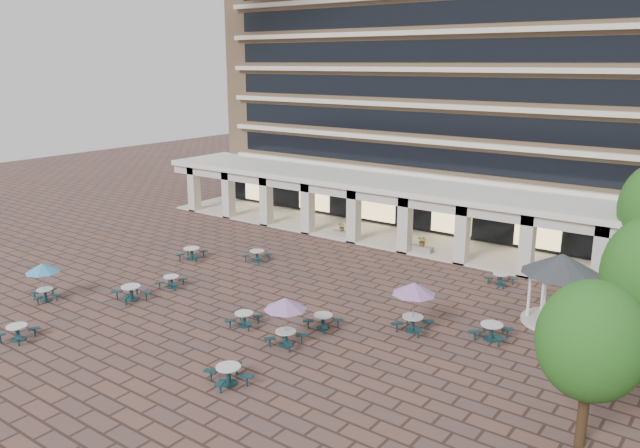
% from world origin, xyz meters
% --- Properties ---
extents(ground, '(120.00, 120.00, 0.00)m').
position_xyz_m(ground, '(0.00, 0.00, 0.00)').
color(ground, brown).
rests_on(ground, ground).
extents(apartment_building, '(40.00, 15.50, 25.20)m').
position_xyz_m(apartment_building, '(0.00, 25.47, 12.60)').
color(apartment_building, tan).
rests_on(apartment_building, ground).
extents(retail_arcade, '(42.00, 6.60, 4.40)m').
position_xyz_m(retail_arcade, '(0.00, 14.80, 3.00)').
color(retail_arcade, white).
rests_on(retail_arcade, ground).
extents(picnic_table_0, '(1.94, 1.94, 0.72)m').
position_xyz_m(picnic_table_0, '(-5.82, -11.00, 0.43)').
color(picnic_table_0, '#143A3C').
rests_on(picnic_table_0, ground).
extents(picnic_table_1, '(1.83, 1.83, 0.70)m').
position_xyz_m(picnic_table_1, '(1.76, -3.41, 0.42)').
color(picnic_table_1, '#143A3C').
rests_on(picnic_table_1, ground).
extents(picnic_table_2, '(2.14, 2.14, 0.78)m').
position_xyz_m(picnic_table_2, '(5.23, -8.05, 0.47)').
color(picnic_table_2, '#143A3C').
rests_on(picnic_table_2, ground).
extents(picnic_table_3, '(1.68, 1.68, 0.72)m').
position_xyz_m(picnic_table_3, '(5.10, -1.29, 0.43)').
color(picnic_table_3, '#143A3C').
rests_on(picnic_table_3, ground).
extents(picnic_table_4, '(1.84, 1.84, 2.12)m').
position_xyz_m(picnic_table_4, '(-9.52, -7.41, 1.80)').
color(picnic_table_4, '#143A3C').
rests_on(picnic_table_4, ground).
extents(picnic_table_5, '(2.06, 2.06, 0.80)m').
position_xyz_m(picnic_table_5, '(-5.74, -4.52, 0.48)').
color(picnic_table_5, '#143A3C').
rests_on(picnic_table_5, ground).
extents(picnic_table_6, '(2.03, 2.03, 2.35)m').
position_xyz_m(picnic_table_6, '(4.85, -3.89, 1.99)').
color(picnic_table_6, '#143A3C').
rests_on(picnic_table_6, ground).
extents(picnic_table_7, '(1.80, 1.80, 0.80)m').
position_xyz_m(picnic_table_7, '(12.33, 2.40, 0.48)').
color(picnic_table_7, '#143A3C').
rests_on(picnic_table_7, ground).
extents(picnic_table_8, '(1.69, 1.69, 0.73)m').
position_xyz_m(picnic_table_8, '(-4.76, 4.80, 0.44)').
color(picnic_table_8, '#143A3C').
rests_on(picnic_table_8, ground).
extents(picnic_table_9, '(1.81, 1.81, 0.68)m').
position_xyz_m(picnic_table_9, '(-5.50, -1.87, 0.41)').
color(picnic_table_9, '#143A3C').
rests_on(picnic_table_9, ground).
extents(picnic_table_11, '(2.17, 2.17, 2.51)m').
position_xyz_m(picnic_table_11, '(8.85, 1.04, 2.13)').
color(picnic_table_11, '#143A3C').
rests_on(picnic_table_11, ground).
extents(picnic_table_12, '(2.16, 2.16, 0.80)m').
position_xyz_m(picnic_table_12, '(-8.55, 2.50, 0.48)').
color(picnic_table_12, '#143A3C').
rests_on(picnic_table_12, ground).
extents(picnic_table_13, '(1.78, 1.78, 0.69)m').
position_xyz_m(picnic_table_13, '(9.92, 10.00, 0.41)').
color(picnic_table_13, '#143A3C').
rests_on(picnic_table_13, ground).
extents(gazebo, '(3.90, 3.90, 3.63)m').
position_xyz_m(gazebo, '(14.25, 6.26, 2.73)').
color(gazebo, beige).
rests_on(gazebo, ground).
extents(tree_east_b, '(3.60, 3.60, 6.00)m').
position_xyz_m(tree_east_b, '(18.01, -3.95, 3.91)').
color(tree_east_b, '#392516').
rests_on(tree_east_b, ground).
extents(planter_left, '(1.50, 0.68, 1.18)m').
position_xyz_m(planter_left, '(-3.47, 12.90, 0.44)').
color(planter_left, gray).
rests_on(planter_left, ground).
extents(planter_right, '(1.50, 0.80, 1.27)m').
position_xyz_m(planter_right, '(3.24, 12.90, 0.51)').
color(planter_right, gray).
rests_on(planter_right, ground).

